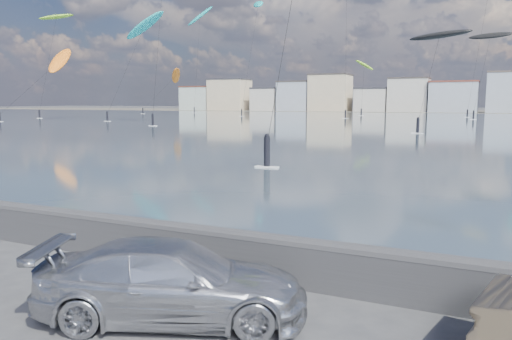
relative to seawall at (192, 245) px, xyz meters
The scene contains 15 objects.
ground 2.76m from the seawall, 90.00° to the right, with size 700.00×700.00×0.00m, color #333335.
bay_water 88.80m from the seawall, 90.00° to the left, with size 500.00×177.00×0.00m, color #344552.
far_shore_strip 197.30m from the seawall, 90.00° to the left, with size 500.00×60.00×0.00m, color #4C473D.
seawall is the anchor object (origin of this frame).
far_buildings 183.39m from the seawall, 89.59° to the left, with size 240.79×13.26×14.60m.
car_silver 2.60m from the seawall, 65.21° to the right, with size 1.93×4.74×1.37m, color silver.
kitesurfer_0 120.15m from the seawall, 87.53° to the left, with size 10.08×14.18×19.80m.
kitesurfer_2 105.27m from the seawall, 137.57° to the left, with size 5.78×19.08×16.05m.
kitesurfer_4 103.55m from the seawall, 127.79° to the left, with size 10.12×15.68×23.39m.
kitesurfer_5 160.15m from the seawall, 124.12° to the left, with size 8.21×18.31×15.33m.
kitesurfer_7 144.87m from the seawall, 101.48° to the left, with size 7.98×19.64×17.10m.
kitesurfer_10 136.97m from the seawall, 114.13° to the left, with size 7.29×19.53×33.30m.
kitesurfer_14 168.79m from the seawall, 121.13° to the left, with size 10.69×8.55×36.71m.
kitesurfer_17 60.39m from the seawall, 90.35° to the left, with size 8.64×8.82×12.93m.
kitesurfer_20 123.77m from the seawall, 137.49° to the left, with size 6.16×12.59×25.39m.
Camera 1 is at (5.97, -6.66, 3.82)m, focal length 35.00 mm.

